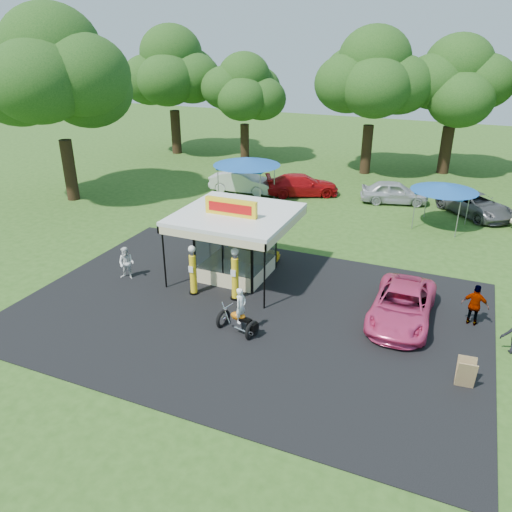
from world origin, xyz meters
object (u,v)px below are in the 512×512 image
object	(u,v)px
a_frame_sign	(466,374)
tent_east	(445,187)
kiosk_car	(254,251)
spectator_east_b	(475,305)
spectator_west	(126,263)
bg_car_d	(475,205)
bg_car_b	(302,185)
gas_station_kiosk	(236,243)
tent_west	(247,162)
bg_car_a	(243,182)
gas_pump_right	(235,275)
bg_car_c	(394,192)
pink_sedan	(402,306)
motorcycle	(240,315)
gas_pump_left	(193,271)

from	to	relation	value
a_frame_sign	tent_east	bearing A→B (deg)	92.40
kiosk_car	spectator_east_b	xyz separation A→B (m)	(11.07, -2.51, 0.44)
spectator_west	bg_car_d	size ratio (longest dim) A/B	0.31
bg_car_b	spectator_west	bearing A→B (deg)	141.16
gas_station_kiosk	tent_west	xyz separation A→B (m)	(-4.43, 11.11, 1.23)
kiosk_car	bg_car_d	xyz separation A→B (m)	(10.72, 12.42, 0.27)
bg_car_a	tent_west	world-z (taller)	tent_west
gas_pump_right	tent_west	distance (m)	14.52
spectator_west	tent_west	distance (m)	13.74
gas_station_kiosk	bg_car_c	world-z (taller)	gas_station_kiosk
bg_car_a	bg_car_d	distance (m)	16.58
kiosk_car	tent_west	xyz separation A→B (m)	(-4.43, 8.90, 2.53)
gas_pump_right	a_frame_sign	size ratio (longest dim) A/B	2.31
pink_sedan	tent_east	distance (m)	12.75
a_frame_sign	bg_car_d	size ratio (longest dim) A/B	0.20
motorcycle	spectator_west	size ratio (longest dim) A/B	1.27
a_frame_sign	spectator_west	world-z (taller)	spectator_west
gas_station_kiosk	gas_pump_left	world-z (taller)	gas_station_kiosk
spectator_east_b	tent_east	xyz separation A→B (m)	(-2.30, 11.75, 1.64)
bg_car_c	bg_car_a	bearing A→B (deg)	85.38
gas_pump_left	a_frame_sign	bearing A→B (deg)	-10.55
kiosk_car	bg_car_b	size ratio (longest dim) A/B	0.52
gas_pump_right	spectator_west	world-z (taller)	gas_pump_right
kiosk_car	bg_car_a	world-z (taller)	bg_car_a
a_frame_sign	bg_car_c	size ratio (longest dim) A/B	0.24
bg_car_c	tent_east	world-z (taller)	tent_east
bg_car_d	tent_east	size ratio (longest dim) A/B	1.34
kiosk_car	bg_car_c	size ratio (longest dim) A/B	0.60
gas_pump_right	bg_car_d	size ratio (longest dim) A/B	0.47
a_frame_sign	kiosk_car	size ratio (longest dim) A/B	0.39
spectator_west	bg_car_b	xyz separation A→B (m)	(3.46, 16.91, -0.05)
gas_pump_right	bg_car_b	bearing A→B (deg)	98.12
motorcycle	bg_car_c	distance (m)	20.21
tent_west	pink_sedan	bearing A→B (deg)	-44.02
gas_pump_left	bg_car_b	distance (m)	17.02
bg_car_c	tent_west	size ratio (longest dim) A/B	0.99
pink_sedan	spectator_east_b	world-z (taller)	spectator_east_b
kiosk_car	gas_pump_left	bearing A→B (deg)	167.97
gas_pump_right	bg_car_c	bearing A→B (deg)	76.12
bg_car_b	tent_east	world-z (taller)	tent_east
tent_west	bg_car_b	bearing A→B (deg)	47.75
gas_pump_right	spectator_east_b	bearing A→B (deg)	10.86
spectator_east_b	bg_car_d	world-z (taller)	spectator_east_b
gas_station_kiosk	tent_east	xyz separation A→B (m)	(8.76, 11.44, 0.78)
spectator_east_b	bg_car_c	xyz separation A→B (m)	(-5.75, 15.56, -0.12)
motorcycle	a_frame_sign	bearing A→B (deg)	12.88
bg_car_b	motorcycle	bearing A→B (deg)	163.85
gas_pump_right	a_frame_sign	distance (m)	10.29
gas_pump_right	bg_car_d	world-z (taller)	gas_pump_right
tent_west	tent_east	size ratio (longest dim) A/B	1.17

